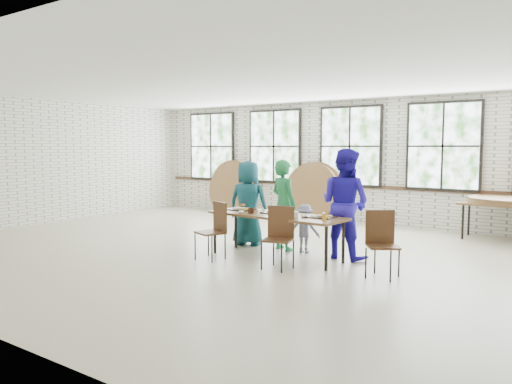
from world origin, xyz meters
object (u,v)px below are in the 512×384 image
dining_table (276,217)px  chair_near_left (215,226)px  storage_table (509,207)px  chair_near_right (279,232)px

dining_table → chair_near_left: 1.03m
dining_table → storage_table: size_ratio=1.34×
dining_table → storage_table: (2.95, 3.87, -0.00)m
chair_near_left → chair_near_right: 1.21m
storage_table → dining_table: bearing=-124.6°
dining_table → chair_near_left: chair_near_left is taller
chair_near_right → storage_table: size_ratio=0.52×
chair_near_left → chair_near_right: size_ratio=1.00×
chair_near_right → chair_near_left: bearing=167.2°
chair_near_left → storage_table: bearing=72.0°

